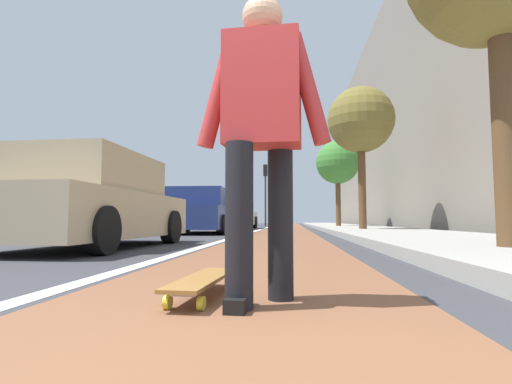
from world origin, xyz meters
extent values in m
plane|color=#38383D|center=(10.00, 0.00, 0.00)|extent=(80.00, 80.00, 0.00)
cube|color=brown|center=(24.00, 0.00, 0.00)|extent=(56.00, 2.03, 0.00)
cube|color=silver|center=(20.00, 1.16, 0.00)|extent=(52.00, 0.16, 0.01)
cube|color=#9E9B93|center=(18.00, -3.06, 0.07)|extent=(52.00, 3.20, 0.15)
cube|color=gray|center=(22.00, -5.93, 6.17)|extent=(40.00, 1.20, 12.34)
cylinder|color=yellow|center=(1.57, 0.27, 0.04)|extent=(0.07, 0.03, 0.07)
cylinder|color=yellow|center=(1.56, 0.10, 0.04)|extent=(0.07, 0.03, 0.07)
cylinder|color=yellow|center=(0.97, 0.31, 0.04)|extent=(0.07, 0.03, 0.07)
cylinder|color=yellow|center=(0.96, 0.14, 0.04)|extent=(0.07, 0.03, 0.07)
cube|color=silver|center=(1.57, 0.19, 0.08)|extent=(0.07, 0.12, 0.02)
cube|color=silver|center=(0.97, 0.23, 0.08)|extent=(0.07, 0.12, 0.02)
cube|color=olive|center=(1.27, 0.21, 0.10)|extent=(0.85, 0.25, 0.02)
cylinder|color=black|center=(1.01, -0.04, 0.41)|extent=(0.14, 0.14, 0.82)
cylinder|color=black|center=(1.25, -0.23, 0.41)|extent=(0.14, 0.14, 0.82)
cube|color=black|center=(1.01, -0.04, 0.04)|extent=(0.27, 0.12, 0.07)
cube|color=#B22D2D|center=(1.12, -0.14, 1.12)|extent=(0.26, 0.41, 0.60)
cylinder|color=#B22D2D|center=(1.13, 0.10, 1.12)|extent=(0.10, 0.24, 0.60)
cylinder|color=#B22D2D|center=(1.10, -0.38, 1.12)|extent=(0.10, 0.24, 0.60)
sphere|color=tan|center=(1.12, -0.14, 1.53)|extent=(0.22, 0.22, 0.22)
cube|color=tan|center=(4.98, 2.87, 0.52)|extent=(4.10, 1.92, 0.70)
cube|color=tan|center=(4.83, 2.88, 1.17)|extent=(2.27, 1.72, 0.60)
cube|color=#4C606B|center=(5.94, 2.85, 1.17)|extent=(0.08, 1.59, 0.51)
cylinder|color=black|center=(6.26, 3.70, 0.31)|extent=(0.62, 0.24, 0.61)
cylinder|color=black|center=(6.21, 1.98, 0.31)|extent=(0.62, 0.24, 0.61)
cylinder|color=black|center=(3.70, 2.05, 0.31)|extent=(0.62, 0.24, 0.61)
cube|color=navy|center=(11.75, 2.71, 0.51)|extent=(4.38, 1.93, 0.70)
cube|color=navy|center=(11.60, 2.71, 1.16)|extent=(2.42, 1.76, 0.60)
cube|color=#4C606B|center=(12.80, 2.72, 1.16)|extent=(0.05, 1.66, 0.51)
cylinder|color=black|center=(13.09, 3.62, 0.30)|extent=(0.61, 0.23, 0.60)
cylinder|color=black|center=(13.11, 1.82, 0.30)|extent=(0.61, 0.23, 0.60)
cylinder|color=black|center=(10.39, 3.59, 0.30)|extent=(0.61, 0.23, 0.60)
cylinder|color=black|center=(10.40, 1.80, 0.30)|extent=(0.61, 0.23, 0.60)
cube|color=#B7B7BC|center=(18.58, 2.68, 0.53)|extent=(4.59, 2.03, 0.70)
cube|color=#B7B7BC|center=(18.43, 2.68, 1.18)|extent=(2.54, 1.82, 0.60)
cube|color=#4C606B|center=(19.67, 2.64, 1.18)|extent=(0.09, 1.67, 0.51)
cylinder|color=black|center=(20.01, 3.54, 0.32)|extent=(0.65, 0.24, 0.65)
cylinder|color=black|center=(19.95, 1.73, 0.32)|extent=(0.65, 0.24, 0.65)
cylinder|color=black|center=(17.20, 3.62, 0.32)|extent=(0.65, 0.24, 0.65)
cylinder|color=black|center=(17.15, 1.82, 0.32)|extent=(0.65, 0.24, 0.65)
cylinder|color=#2D2D2D|center=(25.82, 1.56, 1.76)|extent=(0.12, 0.12, 3.53)
cube|color=black|center=(25.82, 1.56, 3.93)|extent=(0.24, 0.28, 0.80)
sphere|color=#360606|center=(25.95, 1.56, 4.19)|extent=(0.16, 0.16, 0.16)
sphere|color=gold|center=(25.95, 1.56, 3.93)|extent=(0.16, 0.16, 0.16)
sphere|color=black|center=(25.95, 1.56, 3.67)|extent=(0.16, 0.16, 0.16)
cylinder|color=brown|center=(3.55, -2.66, 1.38)|extent=(0.28, 0.28, 2.76)
cylinder|color=brown|center=(12.38, -2.66, 1.54)|extent=(0.26, 0.26, 3.09)
sphere|color=olive|center=(12.38, -2.66, 3.88)|extent=(2.26, 2.26, 2.26)
cylinder|color=brown|center=(19.22, -2.66, 1.32)|extent=(0.26, 0.26, 2.65)
sphere|color=#3D7F33|center=(19.22, -2.66, 3.43)|extent=(2.24, 2.24, 2.24)
cylinder|color=#384260|center=(13.05, 1.66, 0.41)|extent=(0.14, 0.14, 0.82)
cylinder|color=#384260|center=(12.79, 1.84, 0.41)|extent=(0.14, 0.14, 0.82)
cube|color=black|center=(13.05, 1.66, 0.04)|extent=(0.26, 0.10, 0.07)
cube|color=#2D4C99|center=(12.93, 1.76, 1.12)|extent=(0.24, 0.40, 0.60)
cylinder|color=#2D4C99|center=(12.93, 1.52, 1.12)|extent=(0.09, 0.24, 0.61)
cylinder|color=#2D4C99|center=(12.93, 2.00, 1.12)|extent=(0.09, 0.24, 0.61)
sphere|color=brown|center=(12.93, 1.76, 1.53)|extent=(0.22, 0.22, 0.22)
camera|label=1|loc=(-0.88, -0.30, 0.43)|focal=26.97mm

